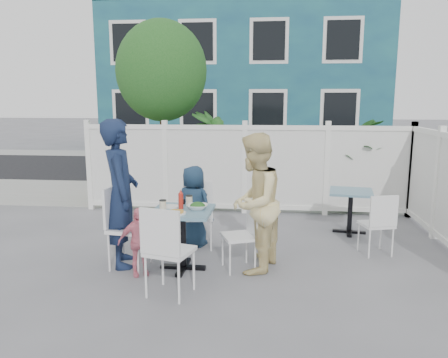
# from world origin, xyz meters

# --- Properties ---
(ground) EXTENTS (80.00, 80.00, 0.00)m
(ground) POSITION_xyz_m (0.00, 0.00, 0.00)
(ground) COLOR slate
(near_sidewalk) EXTENTS (24.00, 2.60, 0.01)m
(near_sidewalk) POSITION_xyz_m (0.00, 3.80, 0.01)
(near_sidewalk) COLOR gray
(near_sidewalk) RESTS_ON ground
(street) EXTENTS (24.00, 5.00, 0.01)m
(street) POSITION_xyz_m (0.00, 7.50, 0.00)
(street) COLOR black
(street) RESTS_ON ground
(far_sidewalk) EXTENTS (24.00, 1.60, 0.01)m
(far_sidewalk) POSITION_xyz_m (0.00, 10.60, 0.01)
(far_sidewalk) COLOR gray
(far_sidewalk) RESTS_ON ground
(building) EXTENTS (11.00, 6.00, 6.00)m
(building) POSITION_xyz_m (-0.50, 14.00, 3.00)
(building) COLOR navy
(building) RESTS_ON ground
(fence_back) EXTENTS (5.86, 0.08, 1.60)m
(fence_back) POSITION_xyz_m (0.10, 2.40, 0.78)
(fence_back) COLOR white
(fence_back) RESTS_ON ground
(tree) EXTENTS (1.80, 1.62, 3.59)m
(tree) POSITION_xyz_m (-1.60, 3.30, 2.59)
(tree) COLOR #382316
(tree) RESTS_ON ground
(utility_cabinet) EXTENTS (0.81, 0.64, 1.37)m
(utility_cabinet) POSITION_xyz_m (-2.37, 4.00, 0.68)
(utility_cabinet) COLOR gold
(utility_cabinet) RESTS_ON ground
(potted_shrub_a) EXTENTS (1.39, 1.39, 1.82)m
(potted_shrub_a) POSITION_xyz_m (-0.57, 3.10, 0.91)
(potted_shrub_a) COLOR #174917
(potted_shrub_a) RESTS_ON ground
(potted_shrub_b) EXTENTS (1.37, 1.56, 1.67)m
(potted_shrub_b) POSITION_xyz_m (1.97, 3.00, 0.84)
(potted_shrub_b) COLOR #174917
(potted_shrub_b) RESTS_ON ground
(main_table) EXTENTS (0.73, 0.73, 0.75)m
(main_table) POSITION_xyz_m (-0.51, -0.35, 0.58)
(main_table) COLOR teal
(main_table) RESTS_ON ground
(spare_table) EXTENTS (0.73, 0.73, 0.67)m
(spare_table) POSITION_xyz_m (1.79, 1.35, 0.52)
(spare_table) COLOR teal
(spare_table) RESTS_ON ground
(chair_left) EXTENTS (0.50, 0.52, 1.02)m
(chair_left) POSITION_xyz_m (-1.25, -0.33, 0.59)
(chair_left) COLOR white
(chair_left) RESTS_ON ground
(chair_right) EXTENTS (0.49, 0.50, 0.85)m
(chair_right) POSITION_xyz_m (0.24, -0.26, 0.50)
(chair_right) COLOR white
(chair_right) RESTS_ON ground
(chair_back) EXTENTS (0.46, 0.45, 0.91)m
(chair_back) POSITION_xyz_m (-0.45, 0.53, 0.53)
(chair_back) COLOR white
(chair_back) RESTS_ON ground
(chair_near) EXTENTS (0.54, 0.53, 0.98)m
(chair_near) POSITION_xyz_m (-0.53, -1.13, 0.57)
(chair_near) COLOR white
(chair_near) RESTS_ON ground
(chair_spare) EXTENTS (0.46, 0.45, 0.84)m
(chair_spare) POSITION_xyz_m (1.99, 0.36, 0.49)
(chair_spare) COLOR white
(chair_spare) RESTS_ON ground
(man) EXTENTS (0.64, 0.78, 1.83)m
(man) POSITION_xyz_m (-1.29, -0.27, 0.92)
(man) COLOR #14203E
(man) RESTS_ON ground
(woman) EXTENTS (0.84, 0.96, 1.67)m
(woman) POSITION_xyz_m (0.36, -0.29, 0.84)
(woman) COLOR gold
(woman) RESTS_ON ground
(boy) EXTENTS (0.66, 0.55, 1.15)m
(boy) POSITION_xyz_m (-0.52, 0.54, 0.57)
(boy) COLOR #1A3049
(boy) RESTS_ON ground
(toddler) EXTENTS (0.52, 0.39, 0.82)m
(toddler) POSITION_xyz_m (-0.99, -0.58, 0.41)
(toddler) COLOR pink
(toddler) RESTS_ON ground
(plate_main) EXTENTS (0.24, 0.24, 0.02)m
(plate_main) POSITION_xyz_m (-0.54, -0.53, 0.76)
(plate_main) COLOR white
(plate_main) RESTS_ON main_table
(plate_side) EXTENTS (0.21, 0.21, 0.01)m
(plate_side) POSITION_xyz_m (-0.67, -0.23, 0.76)
(plate_side) COLOR white
(plate_side) RESTS_ON main_table
(salad_bowl) EXTENTS (0.24, 0.24, 0.06)m
(salad_bowl) POSITION_xyz_m (-0.33, -0.31, 0.78)
(salad_bowl) COLOR white
(salad_bowl) RESTS_ON main_table
(coffee_cup_a) EXTENTS (0.08, 0.08, 0.12)m
(coffee_cup_a) POSITION_xyz_m (-0.73, -0.41, 0.81)
(coffee_cup_a) COLOR beige
(coffee_cup_a) RESTS_ON main_table
(coffee_cup_b) EXTENTS (0.08, 0.08, 0.12)m
(coffee_cup_b) POSITION_xyz_m (-0.46, -0.14, 0.81)
(coffee_cup_b) COLOR beige
(coffee_cup_b) RESTS_ON main_table
(ketchup_bottle) EXTENTS (0.06, 0.06, 0.19)m
(ketchup_bottle) POSITION_xyz_m (-0.53, -0.30, 0.84)
(ketchup_bottle) COLOR red
(ketchup_bottle) RESTS_ON main_table
(salt_shaker) EXTENTS (0.03, 0.03, 0.07)m
(salt_shaker) POSITION_xyz_m (-0.59, -0.12, 0.78)
(salt_shaker) COLOR white
(salt_shaker) RESTS_ON main_table
(pepper_shaker) EXTENTS (0.03, 0.03, 0.06)m
(pepper_shaker) POSITION_xyz_m (-0.54, -0.07, 0.78)
(pepper_shaker) COLOR black
(pepper_shaker) RESTS_ON main_table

